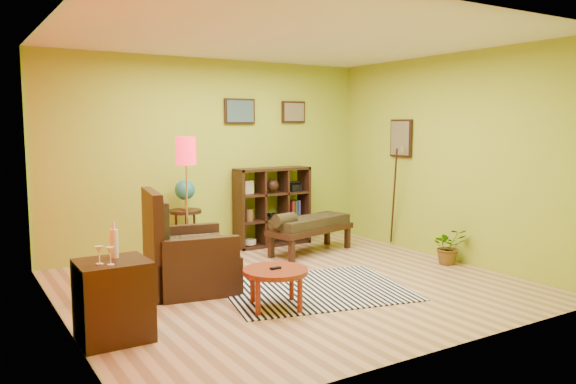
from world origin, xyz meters
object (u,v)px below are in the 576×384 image
coffee_table (275,274)px  bench (309,225)px  floor_lamp (186,163)px  cube_shelf (273,206)px  side_cabinet (113,300)px  potted_plant (449,250)px  armchair (185,260)px  globe_table (185,199)px

coffee_table → bench: bench is taller
floor_lamp → cube_shelf: bearing=27.2°
side_cabinet → potted_plant: side_cabinet is taller
coffee_table → floor_lamp: size_ratio=0.39×
coffee_table → side_cabinet: bearing=179.6°
armchair → globe_table: size_ratio=1.04×
floor_lamp → cube_shelf: 2.12m
armchair → floor_lamp: bearing=66.1°
armchair → side_cabinet: size_ratio=1.13×
side_cabinet → bench: 3.76m
potted_plant → armchair: bearing=168.3°
armchair → coffee_table: bearing=-63.6°
bench → floor_lamp: bearing=-176.0°
globe_table → potted_plant: bearing=-37.9°
side_cabinet → potted_plant: size_ratio=2.08×
side_cabinet → floor_lamp: 2.43m
floor_lamp → potted_plant: (3.14, -1.37, -1.19)m
floor_lamp → globe_table: floor_lamp is taller
armchair → potted_plant: armchair is taller
globe_table → bench: bearing=-23.8°
armchair → floor_lamp: size_ratio=0.67×
cube_shelf → bench: cube_shelf is taller
floor_lamp → globe_table: bearing=70.4°
bench → potted_plant: bench is taller
side_cabinet → bench: side_cabinet is taller
coffee_table → globe_table: size_ratio=0.60×
side_cabinet → bench: (3.26, 1.87, 0.06)m
globe_table → potted_plant: (2.84, -2.21, -0.64)m
coffee_table → floor_lamp: bearing=98.0°
bench → globe_table: bearing=156.2°
bench → potted_plant: 1.96m
coffee_table → floor_lamp: (-0.24, 1.74, 1.03)m
coffee_table → armchair: armchair is taller
bench → armchair: bearing=-160.1°
potted_plant → cube_shelf: bearing=121.4°
floor_lamp → coffee_table: bearing=-82.0°
coffee_table → globe_table: 2.63m
potted_plant → coffee_table: bearing=-172.7°
side_cabinet → floor_lamp: (1.36, 1.73, 1.03)m
armchair → bench: 2.33m
cube_shelf → bench: 0.80m
coffee_table → side_cabinet: side_cabinet is taller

